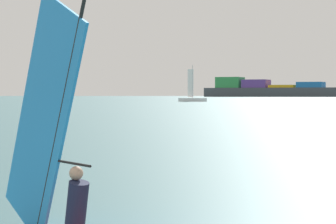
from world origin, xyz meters
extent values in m
cylinder|color=black|center=(0.36, 3.33, 2.16)|extent=(1.28, 1.45, 4.11)
cube|color=#268CD8|center=(-0.11, 3.87, 1.95)|extent=(2.10, 2.39, 4.33)
cylinder|color=black|center=(0.43, 3.26, 1.30)|extent=(1.10, 1.26, 0.04)
cylinder|color=#191E38|center=(0.67, 2.98, 0.58)|extent=(0.57, 0.59, 0.96)
sphere|color=tan|center=(0.67, 2.98, 1.15)|extent=(0.22, 0.22, 0.22)
cube|color=#3F444C|center=(58.25, 645.53, 4.27)|extent=(167.67, 72.98, 8.54)
cube|color=#1E66AD|center=(74.26, 640.56, 11.14)|extent=(28.86, 27.80, 5.20)
cube|color=gold|center=(49.39, 648.28, 9.84)|extent=(28.86, 27.80, 2.60)
cube|color=#59388C|center=(24.51, 656.00, 12.44)|extent=(28.86, 27.80, 7.80)
cube|color=#2D8C47|center=(-0.36, 663.72, 13.74)|extent=(28.86, 27.80, 10.40)
cube|color=white|center=(-10.33, 218.10, 0.58)|extent=(9.60, 8.04, 1.16)
cylinder|color=#B2B2B7|center=(-10.33, 218.10, 6.60)|extent=(0.16, 0.16, 10.86)
cube|color=white|center=(-10.98, 218.58, 6.05)|extent=(1.99, 1.48, 9.13)
camera|label=1|loc=(3.10, -7.54, 2.38)|focal=73.88mm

